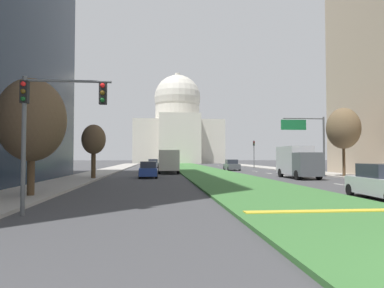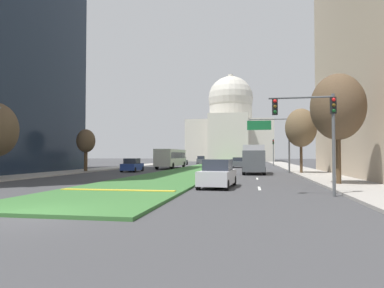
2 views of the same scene
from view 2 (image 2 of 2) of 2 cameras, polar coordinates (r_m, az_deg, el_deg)
The scene contains 20 objects.
ground_plane at distance 66.24m, azimuth 3.55°, elevation -3.64°, with size 260.00×260.00×0.00m, color #3D3D3F.
grass_median at distance 60.73m, azimuth 2.98°, elevation -3.73°, with size 7.23×99.83×0.14m, color #386B33.
median_curb_nose at distance 19.53m, azimuth -12.23°, elevation -7.46°, with size 6.51×0.50×0.04m, color gold.
lane_dashes_right at distance 51.19m, azimuth 10.40°, elevation -4.14°, with size 0.16×66.16×0.01m.
sidewalk_left at distance 58.70m, azimuth -11.30°, elevation -3.76°, with size 4.00×99.83×0.15m, color #9E9991.
sidewalk_right at distance 55.14m, azimuth 16.76°, elevation -3.85°, with size 4.00×99.83×0.15m, color #9E9991.
capitol_building at distance 121.17m, azimuth 6.40°, elevation 2.72°, with size 28.50×26.66×30.53m.
traffic_light_near_right at distance 18.68m, azimuth 19.83°, elevation 3.51°, with size 3.34×0.35×5.20m.
traffic_light_far_right at distance 68.18m, azimuth 13.30°, elevation -0.75°, with size 0.28×0.35×5.20m.
overhead_guide_sign at distance 41.51m, azimuth 13.37°, elevation 1.70°, with size 4.92×0.20×6.50m.
street_tree_right_near at distance 25.58m, azimuth 22.97°, elevation 5.63°, with size 3.62×3.62×7.63m.
street_tree_left_mid at distance 43.53m, azimuth -17.15°, elevation 0.39°, with size 2.24×2.24×5.20m.
street_tree_right_mid at distance 39.71m, azimuth 17.57°, elevation 2.55°, with size 3.39×3.39×7.20m.
sedan_lead_stopped at distance 22.39m, azimuth 4.26°, elevation -5.02°, with size 2.23×4.70×1.81m.
sedan_midblock at distance 43.69m, azimuth -9.85°, elevation -3.52°, with size 1.96×4.19×1.67m.
sedan_distant at distance 58.31m, azimuth 7.62°, elevation -3.09°, with size 1.97×4.38×1.69m.
sedan_far_horizon at distance 72.29m, azimuth -1.82°, elevation -2.86°, with size 2.14×4.46×1.68m.
sedan_very_far at distance 84.24m, azimuth 1.53°, elevation -2.67°, with size 2.12×4.24×1.85m.
box_truck_delivery at distance 38.74m, azimuth 10.16°, elevation -2.41°, with size 2.40×6.40×3.20m.
city_bus at distance 53.56m, azimuth -3.51°, elevation -2.17°, with size 2.62×11.00×2.95m.
Camera 2 is at (7.30, -10.34, 2.09)m, focal length 32.23 mm.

